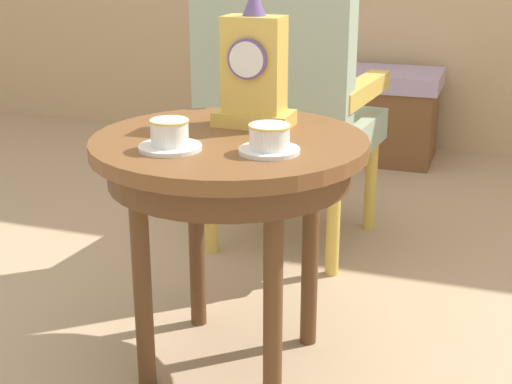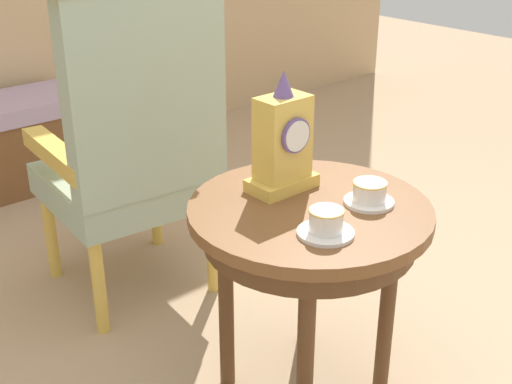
% 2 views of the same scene
% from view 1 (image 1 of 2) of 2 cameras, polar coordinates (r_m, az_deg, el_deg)
% --- Properties ---
extents(ground_plane, '(10.00, 10.00, 0.00)m').
position_cam_1_polar(ground_plane, '(1.99, -1.41, -12.42)').
color(ground_plane, tan).
extents(side_table, '(0.65, 0.65, 0.60)m').
position_cam_1_polar(side_table, '(1.73, -2.08, 1.80)').
color(side_table, brown).
rests_on(side_table, ground).
extents(teacup_left, '(0.14, 0.14, 0.07)m').
position_cam_1_polar(teacup_left, '(1.61, -6.74, 4.33)').
color(teacup_left, white).
rests_on(teacup_left, side_table).
extents(teacup_right, '(0.13, 0.13, 0.06)m').
position_cam_1_polar(teacup_right, '(1.58, 1.04, 4.10)').
color(teacup_right, white).
rests_on(teacup_right, side_table).
extents(mantel_clock, '(0.19, 0.11, 0.34)m').
position_cam_1_polar(mantel_clock, '(1.79, -0.16, 9.39)').
color(mantel_clock, gold).
rests_on(mantel_clock, side_table).
extents(armchair, '(0.59, 0.58, 1.14)m').
position_cam_1_polar(armchair, '(2.42, 2.26, 8.44)').
color(armchair, '#9EB299').
rests_on(armchair, ground).
extents(window_bench, '(0.95, 0.40, 0.44)m').
position_cam_1_polar(window_bench, '(3.71, 6.73, 6.25)').
color(window_bench, '#B299B7').
rests_on(window_bench, ground).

